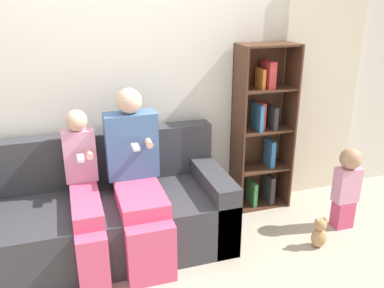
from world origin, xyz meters
name	(u,v)px	position (x,y,z in m)	size (l,w,h in m)	color
ground_plane	(154,280)	(0.00, 0.00, 0.00)	(14.00, 14.00, 0.00)	#B2A893
back_wall	(123,80)	(0.00, 0.99, 1.27)	(10.00, 0.06, 2.55)	silver
curtain_panel	(319,94)	(1.89, 0.94, 1.03)	(0.82, 0.04, 2.05)	beige
couch	(103,216)	(-0.29, 0.52, 0.30)	(1.99, 0.86, 0.89)	#38383D
adult_seated	(137,175)	(-0.01, 0.42, 0.66)	(0.41, 0.80, 1.28)	#DB4C75
child_seated	(85,196)	(-0.41, 0.38, 0.56)	(0.25, 0.82, 1.13)	#DB4C75
toddler_standing	(347,185)	(1.75, 0.21, 0.41)	(0.21, 0.18, 0.74)	#DB4C75
bookshelf	(262,129)	(1.24, 0.83, 0.76)	(0.52, 0.30, 1.55)	#4C2D1E
teddy_bear	(319,233)	(1.38, 0.00, 0.12)	(0.13, 0.11, 0.27)	tan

